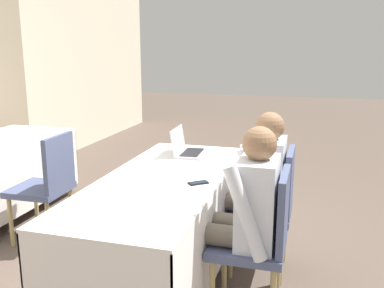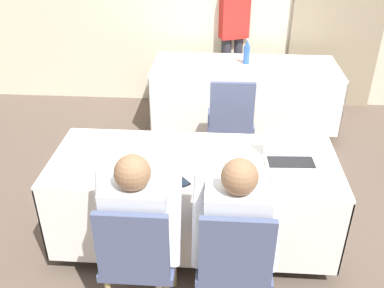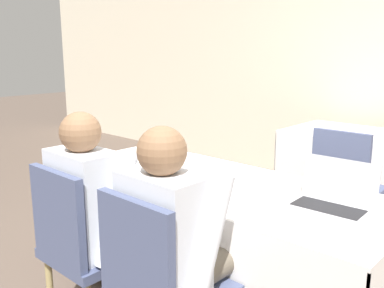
# 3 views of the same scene
# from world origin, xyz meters

# --- Properties ---
(conference_table_near) EXTENTS (2.03, 0.81, 0.75)m
(conference_table_near) POSITION_xyz_m (0.00, 0.00, 0.57)
(conference_table_near) COLOR white
(conference_table_near) RESTS_ON ground_plane
(laptop) EXTENTS (0.37, 0.27, 0.22)m
(laptop) POSITION_xyz_m (0.67, 0.02, 0.79)
(laptop) COLOR #B7B7BC
(laptop) RESTS_ON conference_table_near
(cell_phone) EXTENTS (0.13, 0.14, 0.01)m
(cell_phone) POSITION_xyz_m (-0.06, -0.27, 0.75)
(cell_phone) COLOR black
(cell_phone) RESTS_ON conference_table_near
(paper_beside_laptop) EXTENTS (0.21, 0.30, 0.00)m
(paper_beside_laptop) POSITION_xyz_m (0.52, 0.10, 0.75)
(paper_beside_laptop) COLOR white
(paper_beside_laptop) RESTS_ON conference_table_near
(chair_near_left) EXTENTS (0.44, 0.44, 0.93)m
(chair_near_left) POSITION_xyz_m (-0.28, -0.71, 0.52)
(chair_near_left) COLOR tan
(chair_near_left) RESTS_ON ground_plane
(chair_near_right) EXTENTS (0.44, 0.44, 0.93)m
(chair_near_right) POSITION_xyz_m (0.28, -0.71, 0.52)
(chair_near_right) COLOR tan
(chair_near_right) RESTS_ON ground_plane
(chair_far_spare) EXTENTS (0.45, 0.45, 0.93)m
(chair_far_spare) POSITION_xyz_m (0.28, 1.13, 0.52)
(chair_far_spare) COLOR tan
(chair_far_spare) RESTS_ON ground_plane
(person_checkered_shirt) EXTENTS (0.50, 0.52, 1.19)m
(person_checkered_shirt) POSITION_xyz_m (-0.28, -0.61, 0.68)
(person_checkered_shirt) COLOR #665B4C
(person_checkered_shirt) RESTS_ON ground_plane
(person_white_shirt) EXTENTS (0.50, 0.52, 1.19)m
(person_white_shirt) POSITION_xyz_m (0.28, -0.61, 0.68)
(person_white_shirt) COLOR #665B4C
(person_white_shirt) RESTS_ON ground_plane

